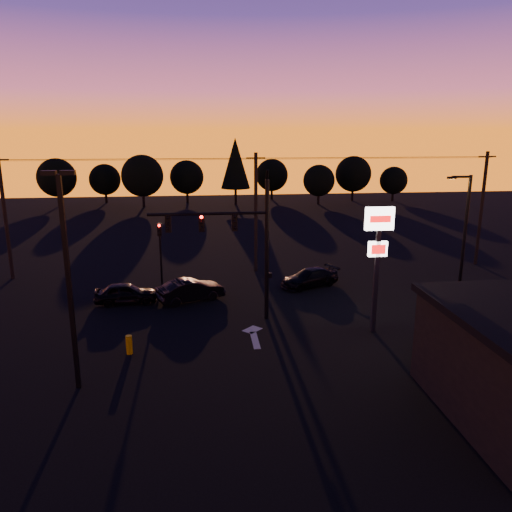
# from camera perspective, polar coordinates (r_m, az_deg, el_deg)

# --- Properties ---
(ground) EXTENTS (120.00, 120.00, 0.00)m
(ground) POSITION_cam_1_polar(r_m,az_deg,el_deg) (25.37, -1.00, -10.56)
(ground) COLOR black
(ground) RESTS_ON ground
(lane_arrow) EXTENTS (1.20, 3.10, 0.01)m
(lane_arrow) POSITION_cam_1_polar(r_m,az_deg,el_deg) (26.92, -0.27, -9.02)
(lane_arrow) COLOR beige
(lane_arrow) RESTS_ON ground
(traffic_signal_mast) EXTENTS (6.79, 0.52, 8.58)m
(traffic_signal_mast) POSITION_cam_1_polar(r_m,az_deg,el_deg) (27.58, -2.03, 2.31)
(traffic_signal_mast) COLOR black
(traffic_signal_mast) RESTS_ON ground
(secondary_signal) EXTENTS (0.30, 0.31, 4.35)m
(secondary_signal) POSITION_cam_1_polar(r_m,az_deg,el_deg) (35.39, -10.90, 1.31)
(secondary_signal) COLOR black
(secondary_signal) RESTS_ON ground
(parking_lot_light) EXTENTS (1.25, 0.30, 9.14)m
(parking_lot_light) POSITION_cam_1_polar(r_m,az_deg,el_deg) (21.31, -20.75, -1.31)
(parking_lot_light) COLOR black
(parking_lot_light) RESTS_ON ground
(pylon_sign) EXTENTS (1.50, 0.28, 6.80)m
(pylon_sign) POSITION_cam_1_polar(r_m,az_deg,el_deg) (26.69, 13.78, 1.45)
(pylon_sign) COLOR black
(pylon_sign) RESTS_ON ground
(streetlight) EXTENTS (1.55, 0.35, 8.00)m
(streetlight) POSITION_cam_1_polar(r_m,az_deg,el_deg) (33.23, 22.62, 2.37)
(streetlight) COLOR black
(streetlight) RESTS_ON ground
(utility_pole_0) EXTENTS (1.40, 0.26, 9.00)m
(utility_pole_0) POSITION_cam_1_polar(r_m,az_deg,el_deg) (39.89, -26.74, 4.03)
(utility_pole_0) COLOR black
(utility_pole_0) RESTS_ON ground
(utility_pole_1) EXTENTS (1.40, 0.26, 9.00)m
(utility_pole_1) POSITION_cam_1_polar(r_m,az_deg,el_deg) (37.64, -0.02, 5.03)
(utility_pole_1) COLOR black
(utility_pole_1) RESTS_ON ground
(utility_pole_2) EXTENTS (1.40, 0.26, 9.00)m
(utility_pole_2) POSITION_cam_1_polar(r_m,az_deg,el_deg) (43.47, 24.37, 5.01)
(utility_pole_2) COLOR black
(utility_pole_2) RESTS_ON ground
(power_wires) EXTENTS (36.00, 1.22, 0.07)m
(power_wires) POSITION_cam_1_polar(r_m,az_deg,el_deg) (37.20, -0.02, 11.08)
(power_wires) COLOR black
(power_wires) RESTS_ON ground
(bollard) EXTENTS (0.31, 0.31, 0.94)m
(bollard) POSITION_cam_1_polar(r_m,az_deg,el_deg) (25.44, -14.29, -9.80)
(bollard) COLOR #CC9600
(bollard) RESTS_ON ground
(tree_0) EXTENTS (5.36, 5.36, 6.74)m
(tree_0) POSITION_cam_1_polar(r_m,az_deg,el_deg) (75.85, -21.82, 8.32)
(tree_0) COLOR black
(tree_0) RESTS_ON ground
(tree_1) EXTENTS (4.54, 4.54, 5.71)m
(tree_1) POSITION_cam_1_polar(r_m,az_deg,el_deg) (77.50, -16.89, 8.36)
(tree_1) COLOR black
(tree_1) RESTS_ON ground
(tree_2) EXTENTS (5.77, 5.78, 7.26)m
(tree_2) POSITION_cam_1_polar(r_m,az_deg,el_deg) (71.62, -12.86, 8.93)
(tree_2) COLOR black
(tree_2) RESTS_ON ground
(tree_3) EXTENTS (4.95, 4.95, 6.22)m
(tree_3) POSITION_cam_1_polar(r_m,az_deg,el_deg) (75.25, -7.92, 8.91)
(tree_3) COLOR black
(tree_3) RESTS_ON ground
(tree_4) EXTENTS (4.18, 4.18, 9.50)m
(tree_4) POSITION_cam_1_polar(r_m,az_deg,el_deg) (72.25, -2.38, 10.55)
(tree_4) COLOR black
(tree_4) RESTS_ON ground
(tree_5) EXTENTS (4.95, 4.95, 6.22)m
(tree_5) POSITION_cam_1_polar(r_m,az_deg,el_deg) (78.02, 1.83, 9.23)
(tree_5) COLOR black
(tree_5) RESTS_ON ground
(tree_6) EXTENTS (4.54, 4.54, 5.71)m
(tree_6) POSITION_cam_1_polar(r_m,az_deg,el_deg) (73.31, 7.20, 8.55)
(tree_6) COLOR black
(tree_6) RESTS_ON ground
(tree_7) EXTENTS (5.36, 5.36, 6.74)m
(tree_7) POSITION_cam_1_polar(r_m,az_deg,el_deg) (77.73, 11.06, 9.19)
(tree_7) COLOR black
(tree_7) RESTS_ON ground
(tree_8) EXTENTS (4.12, 4.12, 5.19)m
(tree_8) POSITION_cam_1_polar(r_m,az_deg,el_deg) (78.88, 15.45, 8.33)
(tree_8) COLOR black
(tree_8) RESTS_ON ground
(car_left) EXTENTS (3.93, 1.74, 1.32)m
(car_left) POSITION_cam_1_polar(r_m,az_deg,el_deg) (32.47, -14.62, -4.12)
(car_left) COLOR black
(car_left) RESTS_ON ground
(car_mid) EXTENTS (4.51, 3.10, 1.41)m
(car_mid) POSITION_cam_1_polar(r_m,az_deg,el_deg) (32.11, -7.48, -3.89)
(car_mid) COLOR black
(car_mid) RESTS_ON ground
(car_right) EXTENTS (4.61, 3.34, 1.24)m
(car_right) POSITION_cam_1_polar(r_m,az_deg,el_deg) (34.94, 6.15, -2.48)
(car_right) COLOR black
(car_right) RESTS_ON ground
(suv_parked) EXTENTS (2.40, 4.93, 1.35)m
(suv_parked) POSITION_cam_1_polar(r_m,az_deg,el_deg) (25.93, 22.36, -9.50)
(suv_parked) COLOR black
(suv_parked) RESTS_ON ground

